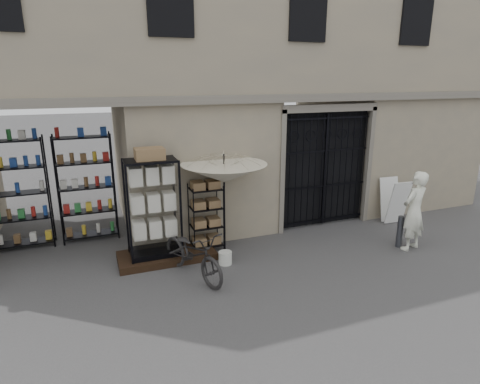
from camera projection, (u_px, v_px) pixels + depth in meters
name	position (u px, v px, depth m)	size (l,w,h in m)	color
ground	(303.00, 272.00, 7.92)	(80.00, 80.00, 0.00)	black
main_building	(233.00, 45.00, 10.27)	(14.00, 4.00, 9.00)	gray
shop_recess	(53.00, 185.00, 8.47)	(3.00, 1.70, 3.00)	black
shop_shelving	(53.00, 191.00, 8.97)	(2.70, 0.50, 2.50)	black
iron_gate	(321.00, 167.00, 10.15)	(2.50, 0.21, 3.00)	black
step_platform	(167.00, 256.00, 8.47)	(2.00, 0.90, 0.15)	black
display_cabinet	(153.00, 213.00, 8.11)	(1.05, 0.70, 2.18)	black
wire_rack	(206.00, 219.00, 8.74)	(0.72, 0.56, 1.50)	black
market_umbrella	(224.00, 168.00, 8.41)	(1.89, 1.91, 2.60)	black
white_bucket	(225.00, 258.00, 8.23)	(0.28, 0.28, 0.26)	silver
bicycle	(194.00, 276.00, 7.74)	(0.64, 0.97, 1.84)	black
steel_bollard	(400.00, 232.00, 9.00)	(0.13, 0.13, 0.73)	#46484F
shopkeeper	(409.00, 248.00, 9.00)	(0.65, 1.78, 0.43)	silver
easel_sign	(394.00, 201.00, 10.45)	(0.58, 0.66, 1.15)	silver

